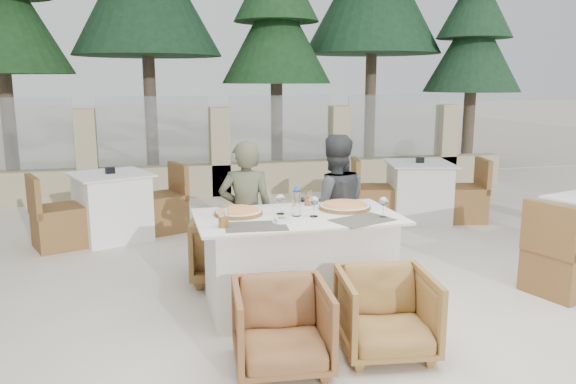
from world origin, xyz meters
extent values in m
plane|color=beige|center=(0.00, 0.00, 0.00)|extent=(80.00, 80.00, 0.00)
cube|color=beige|center=(0.00, 14.00, 0.01)|extent=(30.00, 16.00, 0.01)
cone|color=#193B21|center=(-1.00, 7.50, 3.25)|extent=(2.86, 2.86, 6.50)
cone|color=#1F4821|center=(1.50, 7.20, 2.50)|extent=(2.20, 2.20, 5.00)
cone|color=#1C4426|center=(3.80, 7.80, 3.40)|extent=(2.99, 2.99, 6.80)
cone|color=#1E4527|center=(5.50, 6.50, 2.25)|extent=(1.98, 1.98, 4.50)
cube|color=#4E4A43|center=(-0.40, -0.17, 0.77)|extent=(0.48, 0.34, 0.00)
cube|color=#524E46|center=(0.42, -0.19, 0.77)|extent=(0.53, 0.44, 0.00)
cylinder|color=#F35B21|center=(-0.47, 0.22, 0.79)|extent=(0.50, 0.50, 0.05)
cylinder|color=#DA5C1D|center=(0.42, 0.20, 0.80)|extent=(0.55, 0.55, 0.06)
cylinder|color=#C1E5FE|center=(-0.03, 0.07, 0.89)|extent=(0.07, 0.07, 0.23)
cylinder|color=orange|center=(-0.63, -0.12, 0.85)|extent=(0.10, 0.10, 0.15)
cylinder|color=orange|center=(0.17, 0.41, 0.83)|extent=(0.07, 0.07, 0.13)
imported|color=olive|center=(-0.45, 0.88, 0.31)|extent=(0.78, 0.80, 0.62)
imported|color=brown|center=(0.43, 0.65, 0.27)|extent=(0.68, 0.69, 0.54)
imported|color=brown|center=(-0.37, -0.84, 0.28)|extent=(0.66, 0.67, 0.56)
imported|color=olive|center=(0.35, -0.81, 0.28)|extent=(0.69, 0.70, 0.57)
imported|color=#51523C|center=(-0.32, 0.68, 0.66)|extent=(0.53, 0.40, 1.31)
imported|color=#393B3E|center=(0.49, 0.66, 0.67)|extent=(0.72, 0.59, 1.35)
camera|label=1|loc=(-1.16, -4.06, 1.82)|focal=35.00mm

